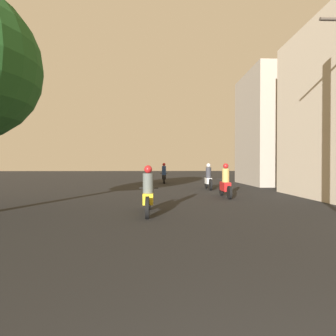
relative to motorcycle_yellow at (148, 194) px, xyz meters
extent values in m
cylinder|color=black|center=(0.00, 0.74, -0.29)|extent=(0.10, 0.61, 0.61)
cylinder|color=black|center=(0.00, -0.69, -0.29)|extent=(0.10, 0.61, 0.61)
cube|color=gold|center=(0.00, 0.02, -0.13)|extent=(0.30, 0.75, 0.33)
cylinder|color=black|center=(0.00, 0.49, 0.14)|extent=(0.60, 0.04, 0.04)
cylinder|color=#4C514C|center=(0.00, -0.05, 0.34)|extent=(0.32, 0.32, 0.59)
sphere|color=#A51919|center=(0.00, -0.05, 0.75)|extent=(0.24, 0.24, 0.24)
cylinder|color=black|center=(3.35, 4.59, -0.31)|extent=(0.10, 0.58, 0.58)
cylinder|color=black|center=(3.35, 3.19, -0.31)|extent=(0.10, 0.58, 0.58)
cube|color=red|center=(3.35, 3.89, -0.10)|extent=(0.30, 0.90, 0.41)
cylinder|color=black|center=(3.35, 4.34, 0.20)|extent=(0.60, 0.04, 0.04)
cylinder|color=#B28E47|center=(3.35, 3.80, 0.40)|extent=(0.32, 0.32, 0.61)
sphere|color=#A51919|center=(3.35, 3.80, 0.83)|extent=(0.24, 0.24, 0.24)
cylinder|color=black|center=(3.32, 8.40, -0.26)|extent=(0.10, 0.67, 0.67)
cylinder|color=black|center=(3.32, 7.06, -0.26)|extent=(0.10, 0.67, 0.67)
cube|color=silver|center=(3.32, 7.73, -0.09)|extent=(0.30, 0.76, 0.35)
cylinder|color=black|center=(3.32, 8.17, 0.19)|extent=(0.60, 0.04, 0.04)
cylinder|color=#2D2D33|center=(3.32, 7.66, 0.41)|extent=(0.32, 0.32, 0.64)
sphere|color=silver|center=(3.32, 7.66, 0.85)|extent=(0.24, 0.24, 0.24)
cylinder|color=black|center=(0.76, 13.51, -0.27)|extent=(0.10, 0.65, 0.65)
cylinder|color=black|center=(0.76, 12.18, -0.27)|extent=(0.10, 0.65, 0.65)
cube|color=black|center=(0.76, 12.84, -0.10)|extent=(0.30, 0.77, 0.35)
cylinder|color=black|center=(0.76, 13.27, 0.18)|extent=(0.60, 0.04, 0.04)
cylinder|color=navy|center=(0.76, 12.76, 0.43)|extent=(0.32, 0.32, 0.70)
sphere|color=#A51919|center=(0.76, 12.76, 0.90)|extent=(0.24, 0.24, 0.24)
cube|color=gray|center=(9.45, 11.43, 3.55)|extent=(5.21, 5.51, 8.28)
camera|label=1|loc=(0.30, -7.91, 0.89)|focal=28.00mm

